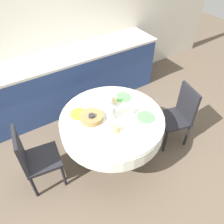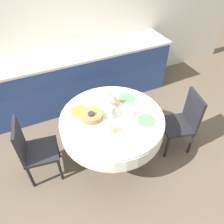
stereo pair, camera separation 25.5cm
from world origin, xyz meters
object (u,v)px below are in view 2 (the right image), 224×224
(chair_left, at_px, (183,120))
(coffee_carafe, at_px, (111,111))
(chair_right, at_px, (33,149))
(teapot, at_px, (109,101))

(chair_left, relative_size, coffee_carafe, 3.50)
(chair_left, relative_size, chair_right, 1.00)
(chair_left, height_order, coffee_carafe, coffee_carafe)
(chair_left, height_order, teapot, teapot)
(chair_right, bearing_deg, chair_left, 87.52)
(coffee_carafe, relative_size, teapot, 1.14)
(teapot, bearing_deg, coffee_carafe, -107.51)
(chair_right, relative_size, coffee_carafe, 3.50)
(chair_right, bearing_deg, coffee_carafe, 89.74)
(chair_left, xyz_separation_m, coffee_carafe, (-0.96, 0.22, 0.36))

